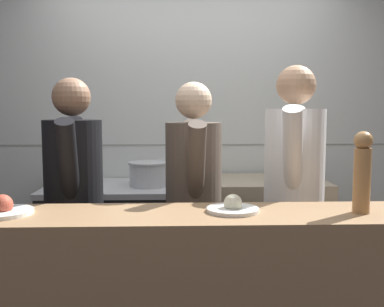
{
  "coord_description": "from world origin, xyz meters",
  "views": [
    {
      "loc": [
        -0.12,
        -2.26,
        1.45
      ],
      "look_at": [
        -0.01,
        0.69,
        1.15
      ],
      "focal_mm": 42.0,
      "sensor_mm": 36.0,
      "label": 1
    }
  ],
  "objects_px": {
    "chef_head_cook": "(74,205)",
    "chef_line": "(293,196)",
    "chef_sous": "(194,204)",
    "oven_range": "(119,243)",
    "stock_pot": "(77,171)",
    "plated_dish_main": "(2,209)",
    "plated_dish_appetiser": "(233,207)",
    "pepper_mill": "(362,170)",
    "sauce_pot": "(149,173)",
    "mixing_bowl_steel": "(282,171)"
  },
  "relations": [
    {
      "from": "stock_pot",
      "to": "sauce_pot",
      "type": "height_order",
      "value": "stock_pot"
    },
    {
      "from": "mixing_bowl_steel",
      "to": "pepper_mill",
      "type": "bearing_deg",
      "value": -88.67
    },
    {
      "from": "chef_head_cook",
      "to": "plated_dish_main",
      "type": "bearing_deg",
      "value": -116.37
    },
    {
      "from": "oven_range",
      "to": "plated_dish_appetiser",
      "type": "bearing_deg",
      "value": -61.56
    },
    {
      "from": "mixing_bowl_steel",
      "to": "plated_dish_appetiser",
      "type": "xyz_separation_m",
      "value": [
        -0.55,
        -1.35,
        0.02
      ]
    },
    {
      "from": "chef_sous",
      "to": "pepper_mill",
      "type": "bearing_deg",
      "value": -41.07
    },
    {
      "from": "plated_dish_appetiser",
      "to": "pepper_mill",
      "type": "relative_size",
      "value": 0.65
    },
    {
      "from": "oven_range",
      "to": "plated_dish_main",
      "type": "xyz_separation_m",
      "value": [
        -0.35,
        -1.3,
        0.55
      ]
    },
    {
      "from": "stock_pot",
      "to": "mixing_bowl_steel",
      "type": "relative_size",
      "value": 1.45
    },
    {
      "from": "sauce_pot",
      "to": "oven_range",
      "type": "bearing_deg",
      "value": 169.19
    },
    {
      "from": "chef_line",
      "to": "oven_range",
      "type": "bearing_deg",
      "value": 163.33
    },
    {
      "from": "mixing_bowl_steel",
      "to": "pepper_mill",
      "type": "distance_m",
      "value": 1.4
    },
    {
      "from": "sauce_pot",
      "to": "plated_dish_main",
      "type": "xyz_separation_m",
      "value": [
        -0.58,
        -1.25,
        0.02
      ]
    },
    {
      "from": "pepper_mill",
      "to": "chef_line",
      "type": "height_order",
      "value": "chef_line"
    },
    {
      "from": "sauce_pot",
      "to": "mixing_bowl_steel",
      "type": "height_order",
      "value": "sauce_pot"
    },
    {
      "from": "oven_range",
      "to": "stock_pot",
      "type": "xyz_separation_m",
      "value": [
        -0.31,
        0.05,
        0.54
      ]
    },
    {
      "from": "chef_head_cook",
      "to": "chef_line",
      "type": "height_order",
      "value": "chef_line"
    },
    {
      "from": "sauce_pot",
      "to": "chef_head_cook",
      "type": "distance_m",
      "value": 0.81
    },
    {
      "from": "oven_range",
      "to": "mixing_bowl_steel",
      "type": "distance_m",
      "value": 1.35
    },
    {
      "from": "sauce_pot",
      "to": "chef_sous",
      "type": "relative_size",
      "value": 0.18
    },
    {
      "from": "chef_line",
      "to": "plated_dish_main",
      "type": "bearing_deg",
      "value": -142.28
    },
    {
      "from": "mixing_bowl_steel",
      "to": "chef_sous",
      "type": "distance_m",
      "value": 1.06
    },
    {
      "from": "plated_dish_main",
      "to": "pepper_mill",
      "type": "relative_size",
      "value": 0.73
    },
    {
      "from": "oven_range",
      "to": "pepper_mill",
      "type": "xyz_separation_m",
      "value": [
        1.27,
        -1.33,
        0.73
      ]
    },
    {
      "from": "mixing_bowl_steel",
      "to": "chef_sous",
      "type": "relative_size",
      "value": 0.15
    },
    {
      "from": "plated_dish_appetiser",
      "to": "chef_sous",
      "type": "height_order",
      "value": "chef_sous"
    },
    {
      "from": "chef_head_cook",
      "to": "chef_line",
      "type": "xyz_separation_m",
      "value": [
        1.26,
        0.01,
        0.04
      ]
    },
    {
      "from": "chef_head_cook",
      "to": "chef_sous",
      "type": "bearing_deg",
      "value": -2.67
    },
    {
      "from": "plated_dish_main",
      "to": "plated_dish_appetiser",
      "type": "xyz_separation_m",
      "value": [
        1.04,
        0.01,
        -0.0
      ]
    },
    {
      "from": "stock_pot",
      "to": "chef_line",
      "type": "xyz_separation_m",
      "value": [
        1.43,
        -0.8,
        -0.04
      ]
    },
    {
      "from": "sauce_pot",
      "to": "chef_line",
      "type": "relative_size",
      "value": 0.17
    },
    {
      "from": "chef_line",
      "to": "mixing_bowl_steel",
      "type": "bearing_deg",
      "value": 98.66
    },
    {
      "from": "pepper_mill",
      "to": "chef_head_cook",
      "type": "xyz_separation_m",
      "value": [
        -1.42,
        0.56,
        -0.27
      ]
    },
    {
      "from": "plated_dish_appetiser",
      "to": "sauce_pot",
      "type": "bearing_deg",
      "value": 110.48
    },
    {
      "from": "chef_sous",
      "to": "mixing_bowl_steel",
      "type": "bearing_deg",
      "value": 46.26
    },
    {
      "from": "plated_dish_appetiser",
      "to": "plated_dish_main",
      "type": "bearing_deg",
      "value": -179.27
    },
    {
      "from": "oven_range",
      "to": "sauce_pot",
      "type": "bearing_deg",
      "value": -10.81
    },
    {
      "from": "oven_range",
      "to": "sauce_pot",
      "type": "xyz_separation_m",
      "value": [
        0.23,
        -0.04,
        0.53
      ]
    },
    {
      "from": "chef_line",
      "to": "pepper_mill",
      "type": "bearing_deg",
      "value": -57.17
    },
    {
      "from": "sauce_pot",
      "to": "mixing_bowl_steel",
      "type": "xyz_separation_m",
      "value": [
        1.01,
        0.11,
        -0.0
      ]
    },
    {
      "from": "chef_sous",
      "to": "stock_pot",
      "type": "bearing_deg",
      "value": 135.99
    },
    {
      "from": "mixing_bowl_steel",
      "to": "chef_head_cook",
      "type": "distance_m",
      "value": 1.62
    },
    {
      "from": "chef_head_cook",
      "to": "chef_line",
      "type": "distance_m",
      "value": 1.27
    },
    {
      "from": "oven_range",
      "to": "stock_pot",
      "type": "height_order",
      "value": "stock_pot"
    },
    {
      "from": "plated_dish_main",
      "to": "sauce_pot",
      "type": "bearing_deg",
      "value": 65.22
    },
    {
      "from": "stock_pot",
      "to": "pepper_mill",
      "type": "bearing_deg",
      "value": -40.96
    },
    {
      "from": "plated_dish_main",
      "to": "plated_dish_appetiser",
      "type": "relative_size",
      "value": 1.12
    },
    {
      "from": "mixing_bowl_steel",
      "to": "plated_dish_main",
      "type": "height_order",
      "value": "plated_dish_main"
    },
    {
      "from": "sauce_pot",
      "to": "chef_head_cook",
      "type": "height_order",
      "value": "chef_head_cook"
    },
    {
      "from": "stock_pot",
      "to": "pepper_mill",
      "type": "relative_size",
      "value": 0.92
    }
  ]
}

